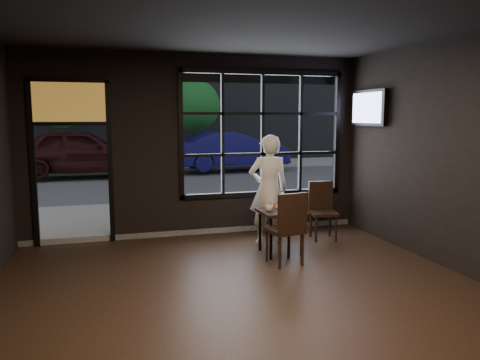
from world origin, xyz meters
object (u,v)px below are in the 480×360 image
object	(u,v)px
cafe_table	(280,232)
man	(269,190)
navy_car	(231,150)
chair_near	(285,228)

from	to	relation	value
cafe_table	man	size ratio (longest dim) A/B	0.38
man	navy_car	world-z (taller)	man
man	navy_car	xyz separation A→B (m)	(2.07, 10.11, -0.09)
cafe_table	navy_car	distance (m)	10.96
navy_car	man	bearing A→B (deg)	163.17
cafe_table	chair_near	bearing A→B (deg)	-104.42
cafe_table	navy_car	bearing A→B (deg)	78.41
cafe_table	chair_near	world-z (taller)	chair_near
man	chair_near	bearing A→B (deg)	89.12
man	cafe_table	bearing A→B (deg)	94.18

